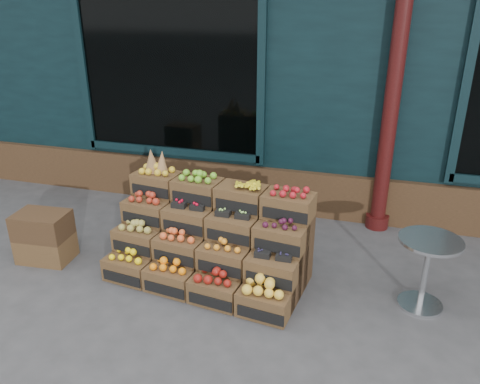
# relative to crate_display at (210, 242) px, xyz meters

# --- Properties ---
(ground) EXTENTS (60.00, 60.00, 0.00)m
(ground) POSITION_rel_crate_display_xyz_m (0.44, -0.43, -0.38)
(ground) COLOR #3C3C3F
(ground) RESTS_ON ground
(shop_facade) EXTENTS (12.00, 6.24, 4.80)m
(shop_facade) POSITION_rel_crate_display_xyz_m (0.44, 4.68, 2.02)
(shop_facade) COLOR black
(shop_facade) RESTS_ON ground
(crate_display) EXTENTS (2.05, 1.17, 1.22)m
(crate_display) POSITION_rel_crate_display_xyz_m (0.00, 0.00, 0.00)
(crate_display) COLOR #4F371F
(crate_display) RESTS_ON ground
(spare_crates) EXTENTS (0.58, 0.43, 0.55)m
(spare_crates) POSITION_rel_crate_display_xyz_m (-1.84, -0.23, -0.10)
(spare_crates) COLOR #4F371F
(spare_crates) RESTS_ON ground
(bistro_table) EXTENTS (0.56, 0.56, 0.70)m
(bistro_table) POSITION_rel_crate_display_xyz_m (2.07, 0.04, 0.06)
(bistro_table) COLOR silver
(bistro_table) RESTS_ON ground
(shopkeeper) EXTENTS (0.73, 0.50, 1.92)m
(shopkeeper) POSITION_rel_crate_display_xyz_m (-1.62, 2.39, 0.58)
(shopkeeper) COLOR #14461F
(shopkeeper) RESTS_ON ground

